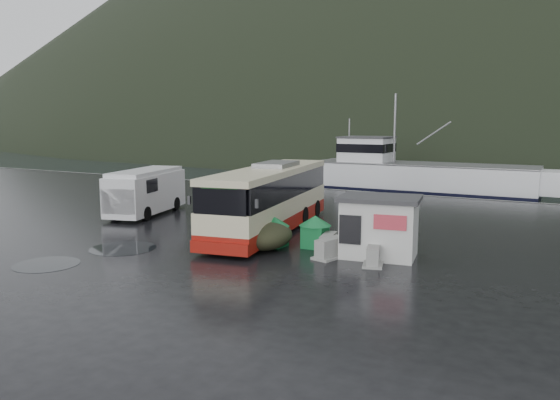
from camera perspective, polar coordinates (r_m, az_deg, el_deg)
The scene contains 14 objects.
ground at distance 28.03m, azimuth -7.46°, elevation -3.67°, with size 160.00×160.00×0.00m, color black.
harbor_water at distance 133.21m, azimuth 21.80°, elevation 5.28°, with size 300.00×180.00×0.02m, color black.
quay_edge at distance 45.49m, azimuth 7.56°, elevation 0.96°, with size 160.00×0.60×1.50m, color #999993.
coach_bus at distance 28.91m, azimuth -1.03°, elevation -3.24°, with size 3.16×12.70×3.59m, color beige, non-canonical shape.
white_van at distance 34.90m, azimuth -13.72°, elevation -1.46°, with size 2.31×6.72×2.81m, color white, non-canonical shape.
waste_bin_left at distance 25.23m, azimuth 3.67°, elevation -4.98°, with size 1.07×1.07×1.50m, color #15793B, non-canonical shape.
waste_bin_right at distance 25.46m, azimuth -0.53°, elevation -4.84°, with size 0.99×0.99×1.38m, color #15793B, non-canonical shape.
dome_tent at distance 24.89m, azimuth -1.46°, elevation -5.14°, with size 2.19×3.07×1.21m, color #2E301C, non-canonical shape.
ticket_kiosk at distance 23.96m, azimuth 10.25°, elevation -5.82°, with size 3.35×2.54×2.62m, color silver, non-canonical shape.
jersey_barrier_a at distance 22.59m, azimuth 9.71°, elevation -6.67°, with size 0.78×1.56×0.78m, color #999993, non-canonical shape.
jersey_barrier_b at distance 24.43m, azimuth 5.05°, elevation -5.44°, with size 0.81×1.62×0.81m, color #999993, non-canonical shape.
jersey_barrier_c at distance 23.46m, azimuth 5.31°, elevation -6.02°, with size 0.85×1.70×0.85m, color #999993, non-canonical shape.
fishing_trawler at distance 52.98m, azimuth 14.60°, elevation 1.80°, with size 23.92×5.26×9.57m, color white, non-canonical shape.
puddles at distance 25.20m, azimuth -19.05°, elevation -5.43°, with size 3.51×6.37×0.01m.
Camera 1 is at (16.25, -22.09, 5.82)m, focal length 35.00 mm.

